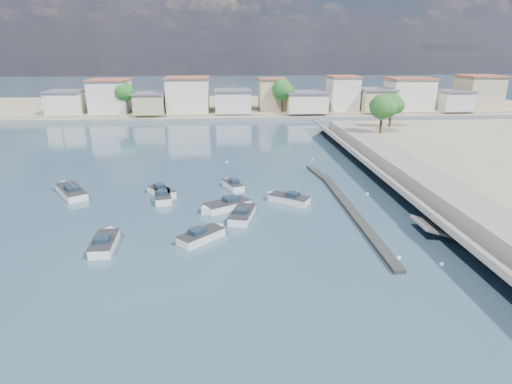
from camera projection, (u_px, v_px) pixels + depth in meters
ground at (261, 149)px, 72.93m from camera, size 400.00×400.00×0.00m
seawall_walkway at (444, 193)px, 48.43m from camera, size 5.00×90.00×1.80m
breakwater at (344, 202)px, 47.56m from camera, size 2.00×31.02×0.35m
far_shore_land at (246, 106)px, 121.81m from camera, size 160.00×40.00×1.40m
far_shore_quay at (250, 118)px, 102.07m from camera, size 160.00×2.50×0.80m
far_town at (291, 96)px, 106.95m from camera, size 113.01×12.80×8.35m
shore_trees at (287, 95)px, 98.06m from camera, size 74.56×38.32×7.92m
motorboat_a at (105, 242)px, 37.31m from camera, size 2.07×5.22×1.48m
motorboat_b at (243, 214)px, 43.71m from camera, size 3.12×5.39×1.48m
motorboat_c at (287, 199)px, 48.02m from camera, size 4.73×4.03×1.48m
motorboat_d at (225, 206)px, 45.88m from camera, size 5.30×4.27×1.48m
motorboat_e at (163, 196)px, 48.95m from camera, size 2.49×4.97×1.48m
motorboat_f at (233, 185)px, 52.78m from camera, size 2.75×4.08×1.48m
motorboat_g at (162, 193)px, 50.07m from camera, size 3.74×4.24×1.48m
motorboat_h at (203, 236)px, 38.65m from camera, size 4.41×4.31×1.48m
sailboat at (71, 191)px, 50.64m from camera, size 5.27×6.60×9.00m
mooring_buoys at (325, 195)px, 50.35m from camera, size 17.29×34.34×0.35m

